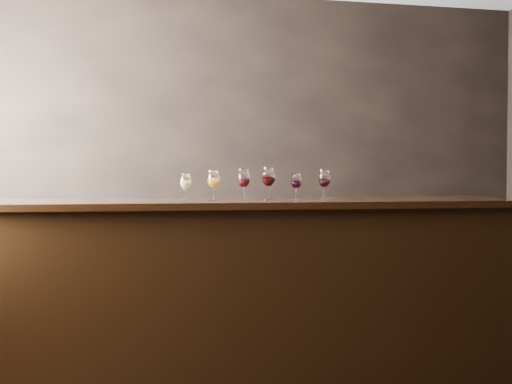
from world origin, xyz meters
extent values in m
cube|color=black|center=(0.00, 2.25, 1.40)|extent=(5.00, 0.02, 2.80)
cube|color=black|center=(-0.13, 1.00, 0.57)|extent=(3.30, 0.99, 1.14)
cube|color=black|center=(-0.13, 1.00, 1.16)|extent=(3.41, 1.08, 0.04)
cube|color=black|center=(-0.47, 2.03, 0.51)|extent=(2.83, 0.40, 1.02)
cylinder|color=white|center=(-0.61, 1.04, 1.18)|extent=(0.06, 0.06, 0.00)
cylinder|color=white|center=(-0.61, 1.04, 1.22)|extent=(0.01, 0.01, 0.06)
ellipsoid|color=white|center=(-0.61, 1.04, 1.30)|extent=(0.07, 0.07, 0.10)
cylinder|color=white|center=(-0.61, 1.04, 1.35)|extent=(0.05, 0.05, 0.01)
ellipsoid|color=#C2C76E|center=(-0.61, 1.04, 1.28)|extent=(0.06, 0.06, 0.05)
cylinder|color=white|center=(-0.43, 1.04, 1.18)|extent=(0.07, 0.07, 0.00)
cylinder|color=white|center=(-0.43, 1.04, 1.22)|extent=(0.01, 0.01, 0.07)
ellipsoid|color=white|center=(-0.43, 1.04, 1.31)|extent=(0.08, 0.08, 0.12)
cylinder|color=white|center=(-0.43, 1.04, 1.37)|extent=(0.06, 0.06, 0.01)
ellipsoid|color=orange|center=(-0.43, 1.04, 1.30)|extent=(0.07, 0.07, 0.05)
cylinder|color=white|center=(-0.24, 0.99, 1.18)|extent=(0.07, 0.07, 0.00)
cylinder|color=white|center=(-0.24, 0.99, 1.22)|extent=(0.01, 0.01, 0.08)
ellipsoid|color=white|center=(-0.24, 0.99, 1.32)|extent=(0.08, 0.08, 0.12)
cylinder|color=white|center=(-0.24, 0.99, 1.37)|extent=(0.06, 0.06, 0.01)
ellipsoid|color=black|center=(-0.24, 0.99, 1.30)|extent=(0.07, 0.07, 0.05)
cylinder|color=white|center=(-0.07, 0.99, 1.18)|extent=(0.08, 0.08, 0.00)
cylinder|color=white|center=(-0.07, 0.99, 1.22)|extent=(0.01, 0.01, 0.08)
ellipsoid|color=white|center=(-0.07, 0.99, 1.33)|extent=(0.09, 0.09, 0.13)
cylinder|color=white|center=(-0.07, 0.99, 1.39)|extent=(0.07, 0.07, 0.01)
ellipsoid|color=black|center=(-0.07, 0.99, 1.31)|extent=(0.07, 0.07, 0.06)
cylinder|color=white|center=(0.12, 1.00, 1.18)|extent=(0.06, 0.06, 0.00)
cylinder|color=white|center=(0.12, 1.00, 1.22)|extent=(0.01, 0.01, 0.07)
ellipsoid|color=white|center=(0.12, 1.00, 1.30)|extent=(0.07, 0.07, 0.11)
cylinder|color=white|center=(0.12, 1.00, 1.35)|extent=(0.06, 0.06, 0.01)
ellipsoid|color=black|center=(0.12, 1.00, 1.29)|extent=(0.06, 0.06, 0.05)
cylinder|color=white|center=(0.31, 0.98, 1.18)|extent=(0.07, 0.07, 0.00)
cylinder|color=white|center=(0.31, 0.98, 1.22)|extent=(0.01, 0.01, 0.07)
ellipsoid|color=white|center=(0.31, 0.98, 1.31)|extent=(0.08, 0.08, 0.12)
cylinder|color=white|center=(0.31, 0.98, 1.37)|extent=(0.06, 0.06, 0.01)
ellipsoid|color=black|center=(0.31, 0.98, 1.30)|extent=(0.07, 0.07, 0.05)
camera|label=1|loc=(-1.26, -3.47, 1.39)|focal=50.00mm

